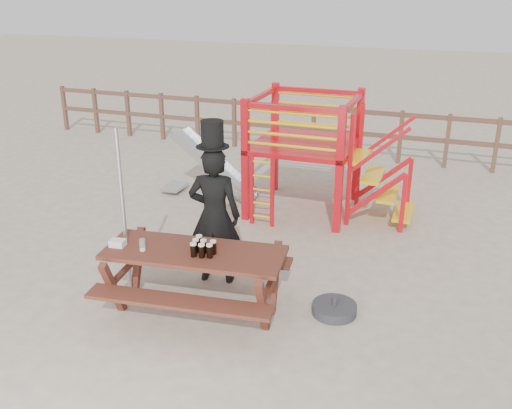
# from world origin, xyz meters

# --- Properties ---
(ground) EXTENTS (60.00, 60.00, 0.00)m
(ground) POSITION_xyz_m (0.00, 0.00, 0.00)
(ground) COLOR #C4B098
(ground) RESTS_ON ground
(back_fence) EXTENTS (15.09, 0.09, 1.20)m
(back_fence) POSITION_xyz_m (0.00, 7.00, 0.74)
(back_fence) COLOR brown
(back_fence) RESTS_ON ground
(playground_fort) EXTENTS (4.71, 1.84, 2.10)m
(playground_fort) POSITION_xyz_m (0.12, 3.58, 1.07)
(playground_fort) COLOR red
(playground_fort) RESTS_ON ground
(picnic_table) EXTENTS (2.34, 1.75, 0.85)m
(picnic_table) POSITION_xyz_m (-0.13, -0.18, 0.53)
(picnic_table) COLOR maroon
(picnic_table) RESTS_ON ground
(man_with_hat) EXTENTS (0.77, 0.58, 2.25)m
(man_with_hat) POSITION_xyz_m (-0.22, 0.66, 1.01)
(man_with_hat) COLOR black
(man_with_hat) RESTS_ON ground
(metal_pole) EXTENTS (0.05, 0.05, 2.27)m
(metal_pole) POSITION_xyz_m (-1.10, -0.14, 1.13)
(metal_pole) COLOR #B2B2B7
(metal_pole) RESTS_ON ground
(parasol_base) EXTENTS (0.56, 0.56, 0.24)m
(parasol_base) POSITION_xyz_m (1.51, 0.35, 0.07)
(parasol_base) COLOR #313136
(parasol_base) RESTS_ON ground
(paper_bag) EXTENTS (0.19, 0.16, 0.08)m
(paper_bag) POSITION_xyz_m (-1.06, -0.38, 0.89)
(paper_bag) COLOR white
(paper_bag) RESTS_ON picnic_table
(stout_pints) EXTENTS (0.30, 0.30, 0.17)m
(stout_pints) POSITION_xyz_m (0.01, -0.23, 0.93)
(stout_pints) COLOR black
(stout_pints) RESTS_ON picnic_table
(empty_glasses) EXTENTS (0.07, 0.07, 0.15)m
(empty_glasses) POSITION_xyz_m (-0.71, -0.39, 0.91)
(empty_glasses) COLOR silver
(empty_glasses) RESTS_ON picnic_table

